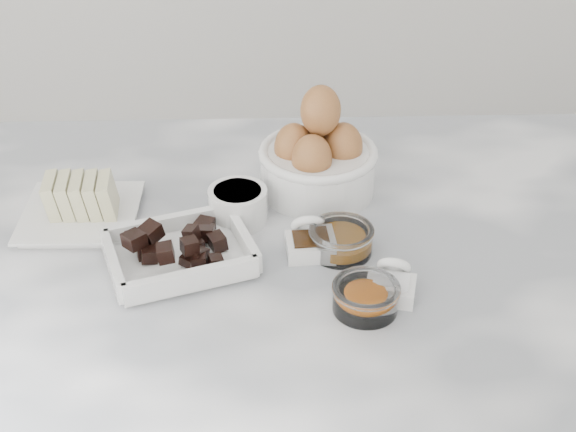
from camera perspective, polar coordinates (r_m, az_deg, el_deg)
The scene contains 9 objects.
marble_slab at distance 1.07m, azimuth -1.02°, elevation -3.58°, with size 1.20×0.80×0.04m, color silver.
chocolate_dish at distance 1.04m, azimuth -7.74°, elevation -2.44°, with size 0.22×0.19×0.05m.
butter_plate at distance 1.15m, azimuth -14.77°, elevation 0.78°, with size 0.16×0.16×0.06m.
sugar_ramekin at distance 1.11m, azimuth -3.58°, elevation 0.87°, with size 0.08×0.08×0.05m.
egg_bowl at distance 1.17m, azimuth 2.15°, elevation 4.14°, with size 0.17×0.17×0.17m.
honey_bowl at distance 1.05m, azimuth 3.80°, elevation -1.68°, with size 0.09×0.09×0.04m.
zest_bowl at distance 0.96m, azimuth 5.55°, elevation -5.70°, with size 0.08×0.08×0.04m.
vanilla_spoon at distance 1.06m, azimuth 1.55°, elevation -1.76°, with size 0.07×0.08×0.05m.
salt_spoon at distance 0.99m, azimuth 7.38°, elevation -4.74°, with size 0.07×0.08×0.04m.
Camera 1 is at (-0.01, -0.85, 1.57)m, focal length 50.00 mm.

